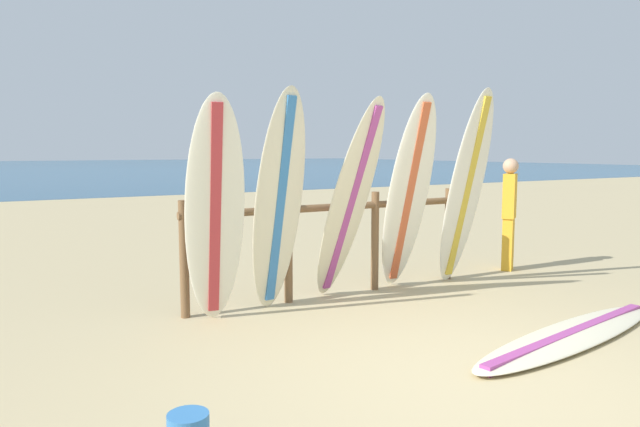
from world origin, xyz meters
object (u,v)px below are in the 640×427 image
at_px(surfboard_leaning_far_left, 215,211).
at_px(surfboard_leaning_center_left, 349,202).
at_px(surfboard_leaning_center_right, 466,189).
at_px(surfboard_leaning_left, 279,202).
at_px(surfboard_lying_on_sand, 572,335).
at_px(beachgoer_standing, 509,209).
at_px(surfboard_rack, 334,231).
at_px(surfboard_leaning_center, 408,195).

height_order(surfboard_leaning_far_left, surfboard_leaning_center_left, surfboard_leaning_center_left).
bearing_deg(surfboard_leaning_center_right, surfboard_leaning_left, 177.63).
xyz_separation_m(surfboard_leaning_center_right, surfboard_lying_on_sand, (-0.58, -1.92, -1.13)).
bearing_deg(beachgoer_standing, surfboard_leaning_center_left, -173.19).
xyz_separation_m(surfboard_rack, surfboard_leaning_center, (0.80, -0.30, 0.38)).
bearing_deg(surfboard_rack, surfboard_leaning_far_left, -165.99).
bearing_deg(surfboard_lying_on_sand, surfboard_leaning_center_right, 73.12).
bearing_deg(beachgoer_standing, surfboard_leaning_left, -175.44).
xyz_separation_m(surfboard_rack, beachgoer_standing, (2.78, -0.01, 0.10)).
bearing_deg(surfboard_leaning_center, surfboard_leaning_center_right, -7.25).
bearing_deg(surfboard_leaning_center, surfboard_leaning_center_left, -176.72).
bearing_deg(surfboard_lying_on_sand, surfboard_leaning_center_left, 117.40).
height_order(surfboard_leaning_center_left, beachgoer_standing, surfboard_leaning_center_left).
bearing_deg(surfboard_leaning_center_right, surfboard_leaning_center, 172.75).
height_order(surfboard_leaning_left, surfboard_leaning_center, surfboard_leaning_left).
height_order(surfboard_leaning_far_left, surfboard_leaning_left, surfboard_leaning_left).
xyz_separation_m(surfboard_leaning_far_left, surfboard_lying_on_sand, (2.52, -1.95, -1.03)).
relative_size(surfboard_leaning_center_right, beachgoer_standing, 1.54).
xyz_separation_m(surfboard_leaning_center, beachgoer_standing, (1.97, 0.29, -0.28)).
height_order(surfboard_leaning_center_right, beachgoer_standing, surfboard_leaning_center_right).
bearing_deg(surfboard_lying_on_sand, surfboard_rack, 113.38).
height_order(surfboard_leaning_left, surfboard_lying_on_sand, surfboard_leaning_left).
bearing_deg(surfboard_lying_on_sand, surfboard_leaning_center, 95.74).
relative_size(surfboard_lying_on_sand, beachgoer_standing, 1.89).
relative_size(surfboard_leaning_left, surfboard_lying_on_sand, 0.78).
height_order(surfboard_leaning_center_left, surfboard_leaning_center_right, surfboard_leaning_center_right).
height_order(surfboard_leaning_far_left, surfboard_lying_on_sand, surfboard_leaning_far_left).
bearing_deg(surfboard_lying_on_sand, beachgoer_standing, 52.52).
distance_m(surfboard_rack, beachgoer_standing, 2.78).
relative_size(surfboard_rack, surfboard_leaning_center_left, 1.61).
distance_m(surfboard_leaning_center_right, beachgoer_standing, 1.29).
distance_m(surfboard_leaning_left, surfboard_lying_on_sand, 2.93).
relative_size(surfboard_leaning_center, surfboard_lying_on_sand, 0.78).
xyz_separation_m(surfboard_leaning_far_left, surfboard_leaning_center, (2.32, 0.08, 0.05)).
xyz_separation_m(surfboard_leaning_center, surfboard_lying_on_sand, (0.20, -2.02, -1.08)).
distance_m(surfboard_lying_on_sand, beachgoer_standing, 3.02).
height_order(surfboard_leaning_center, beachgoer_standing, surfboard_leaning_center).
xyz_separation_m(surfboard_leaning_left, surfboard_leaning_center_left, (0.80, -0.05, -0.04)).
bearing_deg(surfboard_leaning_far_left, surfboard_leaning_center, 1.90).
bearing_deg(surfboard_leaning_left, surfboard_leaning_center_right, -2.37).
relative_size(surfboard_leaning_far_left, surfboard_leaning_center_left, 0.99).
relative_size(surfboard_leaning_left, beachgoer_standing, 1.47).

